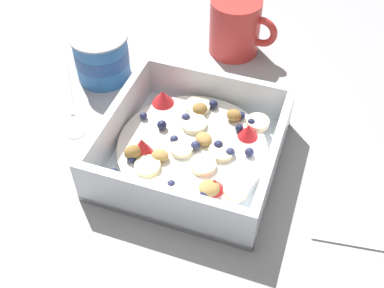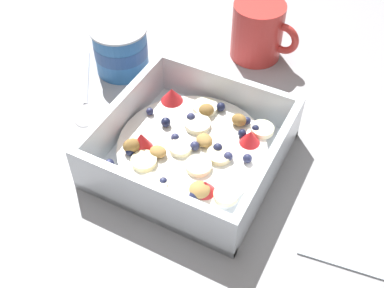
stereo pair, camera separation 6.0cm
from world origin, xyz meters
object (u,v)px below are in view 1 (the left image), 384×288
at_px(yogurt_cup, 102,56).
at_px(folded_napkin, 364,204).
at_px(coffee_mug, 236,26).
at_px(fruit_bowl, 192,149).
at_px(spoon, 72,113).

relative_size(yogurt_cup, folded_napkin, 0.71).
relative_size(coffee_mug, folded_napkin, 0.91).
bearing_deg(folded_napkin, fruit_bowl, 179.62).
bearing_deg(coffee_mug, yogurt_cup, -142.84).
xyz_separation_m(spoon, yogurt_cup, (0.00, 0.09, 0.03)).
bearing_deg(coffee_mug, spoon, -128.15).
relative_size(fruit_bowl, spoon, 1.39).
relative_size(spoon, yogurt_cup, 1.80).
bearing_deg(folded_napkin, yogurt_cup, 163.38).
bearing_deg(yogurt_cup, coffee_mug, 37.16).
height_order(coffee_mug, folded_napkin, coffee_mug).
bearing_deg(folded_napkin, spoon, 176.32).
bearing_deg(yogurt_cup, fruit_bowl, -32.87).
distance_m(spoon, coffee_mug, 0.29).
height_order(fruit_bowl, folded_napkin, fruit_bowl).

